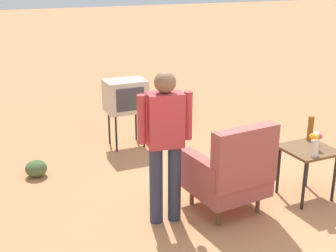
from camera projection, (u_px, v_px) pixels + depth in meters
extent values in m
plane|color=#C17A4C|center=(248.00, 210.00, 5.12)|extent=(60.00, 60.00, 0.00)
cylinder|color=brown|center=(229.00, 185.00, 5.48)|extent=(0.05, 0.05, 0.22)
cylinder|color=brown|center=(192.00, 195.00, 5.23)|extent=(0.05, 0.05, 0.22)
cylinder|color=brown|center=(258.00, 203.00, 5.04)|extent=(0.05, 0.05, 0.22)
cylinder|color=brown|center=(219.00, 215.00, 4.79)|extent=(0.05, 0.05, 0.22)
cube|color=#9E4C47|center=(225.00, 182.00, 5.07)|extent=(0.81, 0.81, 0.20)
cube|color=#9E4C47|center=(245.00, 157.00, 4.67)|extent=(0.77, 0.22, 0.64)
cube|color=#9E4C47|center=(249.00, 158.00, 5.14)|extent=(0.19, 0.69, 0.26)
cube|color=#9E4C47|center=(201.00, 169.00, 4.84)|extent=(0.19, 0.69, 0.26)
cylinder|color=black|center=(308.00, 164.00, 5.61)|extent=(0.04, 0.04, 0.59)
cylinder|color=black|center=(278.00, 170.00, 5.43)|extent=(0.04, 0.04, 0.59)
cylinder|color=black|center=(334.00, 178.00, 5.23)|extent=(0.04, 0.04, 0.59)
cylinder|color=black|center=(304.00, 185.00, 5.05)|extent=(0.04, 0.04, 0.59)
cube|color=brown|center=(308.00, 150.00, 5.23)|extent=(0.56, 0.56, 0.03)
cylinder|color=black|center=(116.00, 134.00, 6.70)|extent=(0.03, 0.03, 0.55)
cylinder|color=black|center=(144.00, 130.00, 6.86)|extent=(0.03, 0.03, 0.55)
cylinder|color=black|center=(109.00, 127.00, 7.01)|extent=(0.03, 0.03, 0.55)
cylinder|color=black|center=(136.00, 123.00, 7.18)|extent=(0.03, 0.03, 0.55)
cube|color=#BCB299|center=(125.00, 96.00, 6.77)|extent=(0.61, 0.45, 0.48)
cube|color=#383D3F|center=(130.00, 100.00, 6.57)|extent=(0.42, 0.02, 0.34)
cylinder|color=#2D3347|center=(174.00, 183.00, 4.80)|extent=(0.14, 0.14, 0.86)
cylinder|color=#2D3347|center=(156.00, 185.00, 4.75)|extent=(0.14, 0.14, 0.86)
cube|color=#BC383D|center=(165.00, 120.00, 4.55)|extent=(0.39, 0.28, 0.56)
cylinder|color=#BC383D|center=(188.00, 116.00, 4.60)|extent=(0.09, 0.09, 0.50)
cylinder|color=#BC383D|center=(142.00, 119.00, 4.48)|extent=(0.09, 0.09, 0.50)
sphere|color=brown|center=(165.00, 82.00, 4.42)|extent=(0.22, 0.22, 0.22)
cylinder|color=silver|center=(316.00, 141.00, 5.17)|extent=(0.06, 0.06, 0.20)
cylinder|color=brown|center=(310.00, 128.00, 5.43)|extent=(0.07, 0.07, 0.30)
cylinder|color=silver|center=(314.00, 148.00, 4.98)|extent=(0.09, 0.09, 0.18)
sphere|color=yellow|center=(316.00, 136.00, 4.94)|extent=(0.07, 0.07, 0.07)
sphere|color=#E04C66|center=(319.00, 136.00, 4.94)|extent=(0.07, 0.07, 0.07)
sphere|color=orange|center=(312.00, 137.00, 4.93)|extent=(0.07, 0.07, 0.07)
ellipsoid|color=#475B33|center=(36.00, 168.00, 5.93)|extent=(0.28, 0.28, 0.22)
ellipsoid|color=#516B38|center=(158.00, 118.00, 8.01)|extent=(0.27, 0.27, 0.21)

